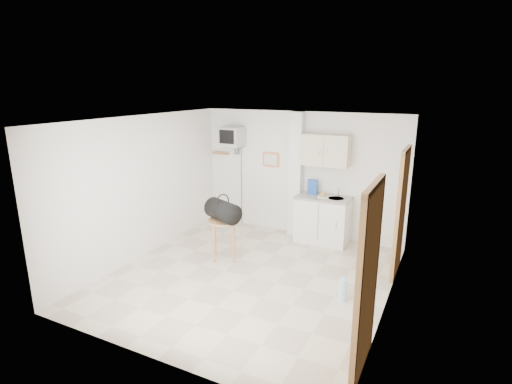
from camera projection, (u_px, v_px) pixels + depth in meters
The scene contains 7 objects.
ground at pixel (249, 277), 6.42m from camera, with size 4.50×4.50×0.00m, color beige.
room_envelope at pixel (266, 185), 6.00m from camera, with size 4.24×4.54×2.55m.
kitchenette at pixel (323, 202), 7.70m from camera, with size 1.03×0.58×2.10m.
crt_television at pixel (232, 137), 8.30m from camera, with size 0.44×0.45×2.15m.
round_table at pixel (224, 226), 6.95m from camera, with size 0.55×0.55×0.73m.
duffel_bag at pixel (223, 211), 6.83m from camera, with size 0.73×0.59×0.48m.
water_bottle at pixel (343, 290), 5.67m from camera, with size 0.13×0.13×0.38m.
Camera 1 is at (2.71, -5.19, 2.98)m, focal length 28.00 mm.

